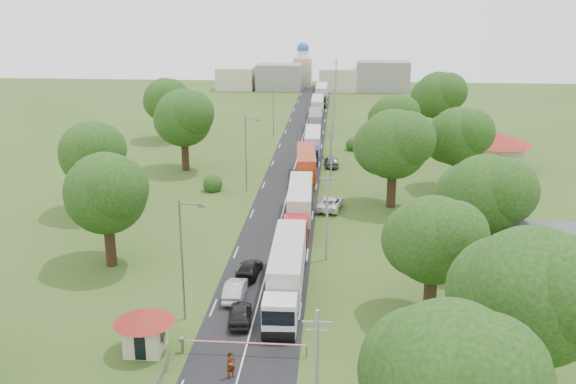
# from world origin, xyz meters

# --- Properties ---
(ground) EXTENTS (260.00, 260.00, 0.00)m
(ground) POSITION_xyz_m (0.00, 0.00, 0.00)
(ground) COLOR #33511B
(ground) RESTS_ON ground
(road) EXTENTS (8.00, 200.00, 0.04)m
(road) POSITION_xyz_m (0.00, 20.00, 0.00)
(road) COLOR black
(road) RESTS_ON ground
(boom_barrier) EXTENTS (9.22, 0.35, 1.18)m
(boom_barrier) POSITION_xyz_m (-1.36, -25.00, 0.89)
(boom_barrier) COLOR slate
(boom_barrier) RESTS_ON ground
(guard_booth) EXTENTS (4.40, 4.40, 3.45)m
(guard_booth) POSITION_xyz_m (-7.20, -25.00, 2.16)
(guard_booth) COLOR beige
(guard_booth) RESTS_ON ground
(info_sign) EXTENTS (0.12, 3.10, 4.10)m
(info_sign) POSITION_xyz_m (5.20, 35.00, 3.00)
(info_sign) COLOR slate
(info_sign) RESTS_ON ground
(pole_0) EXTENTS (1.60, 0.24, 9.00)m
(pole_0) POSITION_xyz_m (5.50, -35.00, 4.68)
(pole_0) COLOR gray
(pole_0) RESTS_ON ground
(pole_1) EXTENTS (1.60, 0.24, 9.00)m
(pole_1) POSITION_xyz_m (5.50, -7.00, 4.68)
(pole_1) COLOR gray
(pole_1) RESTS_ON ground
(pole_2) EXTENTS (1.60, 0.24, 9.00)m
(pole_2) POSITION_xyz_m (5.50, 21.00, 4.68)
(pole_2) COLOR gray
(pole_2) RESTS_ON ground
(pole_3) EXTENTS (1.60, 0.24, 9.00)m
(pole_3) POSITION_xyz_m (5.50, 49.00, 4.68)
(pole_3) COLOR gray
(pole_3) RESTS_ON ground
(pole_4) EXTENTS (1.60, 0.24, 9.00)m
(pole_4) POSITION_xyz_m (5.50, 77.00, 4.68)
(pole_4) COLOR gray
(pole_4) RESTS_ON ground
(pole_5) EXTENTS (1.60, 0.24, 9.00)m
(pole_5) POSITION_xyz_m (5.50, 105.00, 4.68)
(pole_5) COLOR gray
(pole_5) RESTS_ON ground
(lamp_0) EXTENTS (2.03, 0.22, 10.00)m
(lamp_0) POSITION_xyz_m (-5.35, -20.00, 5.55)
(lamp_0) COLOR slate
(lamp_0) RESTS_ON ground
(lamp_1) EXTENTS (2.03, 0.22, 10.00)m
(lamp_1) POSITION_xyz_m (-5.35, 15.00, 5.55)
(lamp_1) COLOR slate
(lamp_1) RESTS_ON ground
(lamp_2) EXTENTS (2.03, 0.22, 10.00)m
(lamp_2) POSITION_xyz_m (-5.35, 50.00, 5.55)
(lamp_2) COLOR slate
(lamp_2) RESTS_ON ground
(tree_0) EXTENTS (8.80, 8.80, 11.07)m
(tree_0) POSITION_xyz_m (11.99, -37.84, 7.22)
(tree_0) COLOR #382616
(tree_0) RESTS_ON ground
(tree_1) EXTENTS (9.60, 9.60, 12.05)m
(tree_1) POSITION_xyz_m (17.99, -29.83, 7.85)
(tree_1) COLOR #382616
(tree_1) RESTS_ON ground
(tree_2) EXTENTS (8.00, 8.00, 10.10)m
(tree_2) POSITION_xyz_m (13.99, -17.86, 6.60)
(tree_2) COLOR #382616
(tree_2) RESTS_ON ground
(tree_3) EXTENTS (8.80, 8.80, 11.07)m
(tree_3) POSITION_xyz_m (19.99, -7.84, 7.22)
(tree_3) COLOR #382616
(tree_3) RESTS_ON ground
(tree_4) EXTENTS (9.60, 9.60, 12.05)m
(tree_4) POSITION_xyz_m (12.99, 10.17, 7.85)
(tree_4) COLOR #382616
(tree_4) RESTS_ON ground
(tree_5) EXTENTS (8.80, 8.80, 11.07)m
(tree_5) POSITION_xyz_m (21.99, 18.16, 7.22)
(tree_5) COLOR #382616
(tree_5) RESTS_ON ground
(tree_6) EXTENTS (8.00, 8.00, 10.10)m
(tree_6) POSITION_xyz_m (14.99, 35.14, 6.60)
(tree_6) COLOR #382616
(tree_6) RESTS_ON ground
(tree_7) EXTENTS (9.60, 9.60, 12.05)m
(tree_7) POSITION_xyz_m (23.99, 50.17, 7.85)
(tree_7) COLOR #382616
(tree_7) RESTS_ON ground
(tree_10) EXTENTS (8.80, 8.80, 11.07)m
(tree_10) POSITION_xyz_m (-15.01, -9.84, 7.22)
(tree_10) COLOR #382616
(tree_10) RESTS_ON ground
(tree_11) EXTENTS (8.80, 8.80, 11.07)m
(tree_11) POSITION_xyz_m (-22.01, 5.16, 7.22)
(tree_11) COLOR #382616
(tree_11) RESTS_ON ground
(tree_12) EXTENTS (9.60, 9.60, 12.05)m
(tree_12) POSITION_xyz_m (-16.01, 25.17, 7.85)
(tree_12) COLOR #382616
(tree_12) RESTS_ON ground
(tree_13) EXTENTS (8.80, 8.80, 11.07)m
(tree_13) POSITION_xyz_m (-24.01, 45.16, 7.22)
(tree_13) COLOR #382616
(tree_13) RESTS_ON ground
(house_brick) EXTENTS (8.60, 6.60, 5.20)m
(house_brick) POSITION_xyz_m (26.00, -12.00, 2.65)
(house_brick) COLOR maroon
(house_brick) RESTS_ON ground
(house_cream) EXTENTS (10.08, 10.08, 5.80)m
(house_cream) POSITION_xyz_m (30.00, 30.00, 3.64)
(house_cream) COLOR beige
(house_cream) RESTS_ON ground
(distant_town) EXTENTS (52.00, 8.00, 8.00)m
(distant_town) POSITION_xyz_m (0.68, 110.00, 3.49)
(distant_town) COLOR gray
(distant_town) RESTS_ON ground
(church) EXTENTS (5.00, 5.00, 12.30)m
(church) POSITION_xyz_m (-4.00, 118.00, 5.39)
(church) COLOR beige
(church) RESTS_ON ground
(truck_0) EXTENTS (2.88, 15.64, 4.33)m
(truck_0) POSITION_xyz_m (2.29, -15.17, 2.30)
(truck_0) COLOR white
(truck_0) RESTS_ON ground
(truck_1) EXTENTS (3.00, 15.04, 4.16)m
(truck_1) POSITION_xyz_m (2.22, 3.30, 2.21)
(truck_1) COLOR red
(truck_1) RESTS_ON ground
(truck_2) EXTENTS (3.29, 14.91, 4.12)m
(truck_2) POSITION_xyz_m (2.02, 20.35, 2.18)
(truck_2) COLOR yellow
(truck_2) RESTS_ON ground
(truck_3) EXTENTS (2.58, 13.92, 3.85)m
(truck_3) POSITION_xyz_m (2.33, 35.32, 2.04)
(truck_3) COLOR navy
(truck_3) RESTS_ON ground
(truck_4) EXTENTS (2.86, 13.82, 3.82)m
(truck_4) POSITION_xyz_m (1.99, 53.61, 2.03)
(truck_4) COLOR silver
(truck_4) RESTS_ON ground
(truck_5) EXTENTS (2.54, 14.21, 3.94)m
(truck_5) POSITION_xyz_m (1.84, 70.48, 2.09)
(truck_5) COLOR maroon
(truck_5) RESTS_ON ground
(truck_6) EXTENTS (2.66, 15.20, 4.21)m
(truck_6) POSITION_xyz_m (2.21, 88.47, 2.24)
(truck_6) COLOR #225C29
(truck_6) RESTS_ON ground
(car_lane_front) EXTENTS (2.19, 4.51, 1.48)m
(car_lane_front) POSITION_xyz_m (-1.00, -20.23, 0.74)
(car_lane_front) COLOR black
(car_lane_front) RESTS_ON ground
(car_lane_mid) EXTENTS (1.60, 4.59, 1.51)m
(car_lane_mid) POSITION_xyz_m (-2.06, -16.03, 0.76)
(car_lane_mid) COLOR #ADB1B6
(car_lane_mid) RESTS_ON ground
(car_lane_rear) EXTENTS (2.28, 4.83, 1.36)m
(car_lane_rear) POSITION_xyz_m (-1.50, -11.40, 0.68)
(car_lane_rear) COLOR black
(car_lane_rear) RESTS_ON ground
(car_verge_near) EXTENTS (3.47, 5.98, 1.57)m
(car_verge_near) POSITION_xyz_m (5.62, 8.44, 0.78)
(car_verge_near) COLOR silver
(car_verge_near) RESTS_ON ground
(car_verge_far) EXTENTS (2.38, 4.98, 1.64)m
(car_verge_far) POSITION_xyz_m (5.50, 28.75, 0.82)
(car_verge_far) COLOR #565A5E
(car_verge_far) RESTS_ON ground
(pedestrian_near) EXTENTS (0.80, 0.78, 1.86)m
(pedestrian_near) POSITION_xyz_m (-0.47, -27.91, 0.93)
(pedestrian_near) COLOR gray
(pedestrian_near) RESTS_ON ground
(pedestrian_booth) EXTENTS (1.02, 1.05, 1.71)m
(pedestrian_booth) POSITION_xyz_m (-6.10, -24.96, 0.85)
(pedestrian_booth) COLOR gray
(pedestrian_booth) RESTS_ON ground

